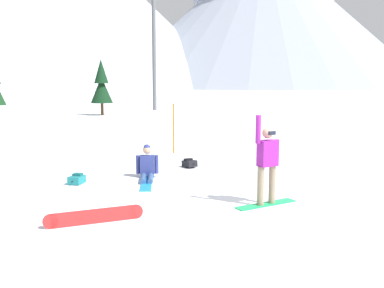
{
  "coord_description": "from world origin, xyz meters",
  "views": [
    {
      "loc": [
        -3.34,
        -8.93,
        2.67
      ],
      "look_at": [
        -1.26,
        2.41,
        1.0
      ],
      "focal_mm": 40.55,
      "sensor_mm": 36.0,
      "label": 1
    }
  ],
  "objects_px": {
    "snowboarder_foreground": "(267,163)",
    "snowboarder_midground": "(147,167)",
    "loose_snowboard_near_left": "(95,216)",
    "trail_marker_pole": "(174,129)",
    "backpack_black": "(189,163)",
    "pine_tree_tall": "(101,85)",
    "backpack_teal": "(77,179)",
    "ski_lift_tower": "(154,39)"
  },
  "relations": [
    {
      "from": "loose_snowboard_near_left",
      "to": "backpack_black",
      "type": "xyz_separation_m",
      "value": [
        2.71,
        4.98,
        -0.01
      ]
    },
    {
      "from": "snowboarder_foreground",
      "to": "snowboarder_midground",
      "type": "height_order",
      "value": "snowboarder_foreground"
    },
    {
      "from": "snowboarder_foreground",
      "to": "backpack_black",
      "type": "xyz_separation_m",
      "value": [
        -0.92,
        4.4,
        -0.8
      ]
    },
    {
      "from": "backpack_black",
      "to": "pine_tree_tall",
      "type": "distance_m",
      "value": 22.36
    },
    {
      "from": "backpack_teal",
      "to": "trail_marker_pole",
      "type": "relative_size",
      "value": 0.3
    },
    {
      "from": "loose_snowboard_near_left",
      "to": "pine_tree_tall",
      "type": "xyz_separation_m",
      "value": [
        -0.44,
        26.99,
        2.27
      ]
    },
    {
      "from": "snowboarder_foreground",
      "to": "pine_tree_tall",
      "type": "xyz_separation_m",
      "value": [
        -4.07,
        26.42,
        1.47
      ]
    },
    {
      "from": "backpack_teal",
      "to": "pine_tree_tall",
      "type": "height_order",
      "value": "pine_tree_tall"
    },
    {
      "from": "snowboarder_foreground",
      "to": "trail_marker_pole",
      "type": "distance_m",
      "value": 7.26
    },
    {
      "from": "backpack_black",
      "to": "trail_marker_pole",
      "type": "bearing_deg",
      "value": 92.2
    },
    {
      "from": "backpack_black",
      "to": "pine_tree_tall",
      "type": "relative_size",
      "value": 0.13
    },
    {
      "from": "backpack_black",
      "to": "trail_marker_pole",
      "type": "relative_size",
      "value": 0.3
    },
    {
      "from": "snowboarder_foreground",
      "to": "trail_marker_pole",
      "type": "height_order",
      "value": "snowboarder_foreground"
    },
    {
      "from": "backpack_black",
      "to": "ski_lift_tower",
      "type": "height_order",
      "value": "ski_lift_tower"
    },
    {
      "from": "backpack_teal",
      "to": "backpack_black",
      "type": "bearing_deg",
      "value": 26.01
    },
    {
      "from": "snowboarder_foreground",
      "to": "backpack_teal",
      "type": "distance_m",
      "value": 5.12
    },
    {
      "from": "loose_snowboard_near_left",
      "to": "trail_marker_pole",
      "type": "bearing_deg",
      "value": 71.47
    },
    {
      "from": "backpack_black",
      "to": "pine_tree_tall",
      "type": "xyz_separation_m",
      "value": [
        -3.15,
        22.02,
        2.27
      ]
    },
    {
      "from": "snowboarder_foreground",
      "to": "snowboarder_midground",
      "type": "relative_size",
      "value": 1.09
    },
    {
      "from": "pine_tree_tall",
      "to": "snowboarder_midground",
      "type": "bearing_deg",
      "value": -85.78
    },
    {
      "from": "snowboarder_foreground",
      "to": "trail_marker_pole",
      "type": "relative_size",
      "value": 1.06
    },
    {
      "from": "trail_marker_pole",
      "to": "ski_lift_tower",
      "type": "bearing_deg",
      "value": 86.15
    },
    {
      "from": "snowboarder_foreground",
      "to": "backpack_black",
      "type": "bearing_deg",
      "value": 101.83
    },
    {
      "from": "snowboarder_foreground",
      "to": "backpack_teal",
      "type": "height_order",
      "value": "snowboarder_foreground"
    },
    {
      "from": "snowboarder_midground",
      "to": "pine_tree_tall",
      "type": "relative_size",
      "value": 0.41
    },
    {
      "from": "snowboarder_midground",
      "to": "trail_marker_pole",
      "type": "xyz_separation_m",
      "value": [
        1.32,
        4.13,
        0.61
      ]
    },
    {
      "from": "loose_snowboard_near_left",
      "to": "trail_marker_pole",
      "type": "relative_size",
      "value": 1.0
    },
    {
      "from": "backpack_teal",
      "to": "snowboarder_midground",
      "type": "bearing_deg",
      "value": 8.16
    },
    {
      "from": "backpack_black",
      "to": "pine_tree_tall",
      "type": "height_order",
      "value": "pine_tree_tall"
    },
    {
      "from": "snowboarder_foreground",
      "to": "ski_lift_tower",
      "type": "height_order",
      "value": "ski_lift_tower"
    },
    {
      "from": "loose_snowboard_near_left",
      "to": "snowboarder_midground",
      "type": "bearing_deg",
      "value": 70.56
    },
    {
      "from": "snowboarder_midground",
      "to": "loose_snowboard_near_left",
      "type": "height_order",
      "value": "snowboarder_midground"
    },
    {
      "from": "loose_snowboard_near_left",
      "to": "backpack_black",
      "type": "distance_m",
      "value": 5.67
    },
    {
      "from": "snowboarder_midground",
      "to": "pine_tree_tall",
      "type": "xyz_separation_m",
      "value": [
        -1.72,
        23.36,
        2.09
      ]
    },
    {
      "from": "loose_snowboard_near_left",
      "to": "ski_lift_tower",
      "type": "bearing_deg",
      "value": 82.51
    },
    {
      "from": "ski_lift_tower",
      "to": "loose_snowboard_near_left",
      "type": "bearing_deg",
      "value": -97.49
    },
    {
      "from": "snowboarder_midground",
      "to": "backpack_teal",
      "type": "height_order",
      "value": "snowboarder_midground"
    },
    {
      "from": "snowboarder_foreground",
      "to": "backpack_teal",
      "type": "relative_size",
      "value": 3.6
    },
    {
      "from": "backpack_black",
      "to": "ski_lift_tower",
      "type": "relative_size",
      "value": 0.05
    },
    {
      "from": "loose_snowboard_near_left",
      "to": "trail_marker_pole",
      "type": "height_order",
      "value": "trail_marker_pole"
    },
    {
      "from": "trail_marker_pole",
      "to": "ski_lift_tower",
      "type": "distance_m",
      "value": 25.29
    },
    {
      "from": "snowboarder_foreground",
      "to": "ski_lift_tower",
      "type": "bearing_deg",
      "value": 88.87
    }
  ]
}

